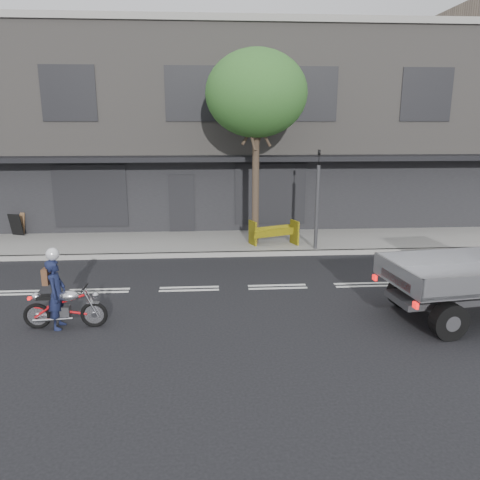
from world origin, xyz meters
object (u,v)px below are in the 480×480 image
object	(u,v)px
motorcycle	(65,307)
construction_barrier	(275,234)
traffic_light_pole	(317,205)
rider	(57,294)
sandwich_board	(16,225)
street_tree	(256,94)

from	to	relation	value
motorcycle	construction_barrier	distance (m)	8.11
traffic_light_pole	motorcycle	bearing A→B (deg)	-140.46
traffic_light_pole	construction_barrier	bearing A→B (deg)	162.87
construction_barrier	motorcycle	bearing A→B (deg)	-132.02
motorcycle	construction_barrier	xyz separation A→B (m)	(5.43, 6.03, 0.12)
rider	sandwich_board	distance (m)	9.21
traffic_light_pole	construction_barrier	xyz separation A→B (m)	(-1.36, 0.42, -1.05)
motorcycle	rider	xyz separation A→B (m)	(-0.15, -0.00, 0.30)
traffic_light_pole	construction_barrier	distance (m)	1.77
traffic_light_pole	rider	bearing A→B (deg)	-141.07
rider	traffic_light_pole	bearing A→B (deg)	-51.10
construction_barrier	street_tree	bearing A→B (deg)	146.00
traffic_light_pole	rider	world-z (taller)	traffic_light_pole
motorcycle	sandwich_board	xyz separation A→B (m)	(-4.22, 8.26, 0.09)
construction_barrier	traffic_light_pole	bearing A→B (deg)	-17.13
rider	sandwich_board	world-z (taller)	rider
street_tree	construction_barrier	size ratio (longest dim) A/B	4.21
street_tree	rider	bearing A→B (deg)	-127.43
sandwich_board	rider	bearing A→B (deg)	-43.21
construction_barrier	sandwich_board	world-z (taller)	construction_barrier
street_tree	sandwich_board	distance (m)	10.32
street_tree	motorcycle	xyz separation A→B (m)	(-4.79, -6.46, -4.80)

